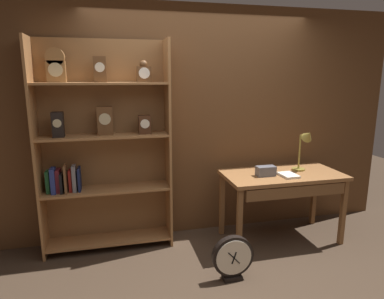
# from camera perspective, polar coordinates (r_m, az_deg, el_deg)

# --- Properties ---
(ground_plane) EXTENTS (10.00, 10.00, 0.00)m
(ground_plane) POSITION_cam_1_polar(r_m,az_deg,el_deg) (3.20, 7.47, -22.75)
(ground_plane) COLOR #3D2D21
(back_wood_panel) EXTENTS (4.80, 0.05, 2.60)m
(back_wood_panel) POSITION_cam_1_polar(r_m,az_deg,el_deg) (3.88, 1.20, 4.47)
(back_wood_panel) COLOR brown
(back_wood_panel) RESTS_ON ground
(bookshelf) EXTENTS (1.33, 0.33, 2.20)m
(bookshelf) POSITION_cam_1_polar(r_m,az_deg,el_deg) (3.61, -15.14, 0.58)
(bookshelf) COLOR #9E6B3D
(bookshelf) RESTS_ON ground
(workbench) EXTENTS (1.31, 0.65, 0.78)m
(workbench) POSITION_cam_1_polar(r_m,az_deg,el_deg) (3.86, 15.23, -5.33)
(workbench) COLOR brown
(workbench) RESTS_ON ground
(desk_lamp) EXTENTS (0.20, 0.20, 0.49)m
(desk_lamp) POSITION_cam_1_polar(r_m,az_deg,el_deg) (3.96, 18.69, 0.98)
(desk_lamp) COLOR olive
(desk_lamp) RESTS_ON workbench
(toolbox_small) EXTENTS (0.20, 0.11, 0.11)m
(toolbox_small) POSITION_cam_1_polar(r_m,az_deg,el_deg) (3.70, 12.40, -3.58)
(toolbox_small) COLOR #595960
(toolbox_small) RESTS_ON workbench
(open_repair_manual) EXTENTS (0.17, 0.23, 0.02)m
(open_repair_manual) POSITION_cam_1_polar(r_m,az_deg,el_deg) (3.75, 16.04, -4.20)
(open_repair_manual) COLOR silver
(open_repair_manual) RESTS_ON workbench
(round_clock_large) EXTENTS (0.39, 0.11, 0.43)m
(round_clock_large) POSITION_cam_1_polar(r_m,az_deg,el_deg) (3.23, 6.91, -17.74)
(round_clock_large) COLOR black
(round_clock_large) RESTS_ON ground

